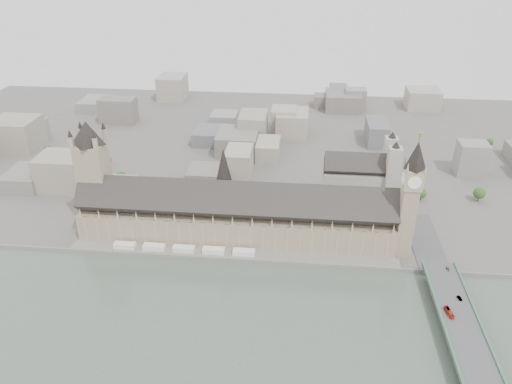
# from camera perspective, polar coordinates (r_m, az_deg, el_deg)

# --- Properties ---
(ground) EXTENTS (900.00, 900.00, 0.00)m
(ground) POSITION_cam_1_polar(r_m,az_deg,el_deg) (418.46, -2.64, -6.71)
(ground) COLOR #595651
(ground) RESTS_ON ground
(embankment_wall) EXTENTS (600.00, 1.50, 3.00)m
(embankment_wall) POSITION_cam_1_polar(r_m,az_deg,el_deg) (405.48, -2.95, -7.73)
(embankment_wall) COLOR slate
(embankment_wall) RESTS_ON ground
(river_terrace) EXTENTS (270.00, 15.00, 2.00)m
(river_terrace) POSITION_cam_1_polar(r_m,az_deg,el_deg) (411.81, -2.79, -7.19)
(river_terrace) COLOR slate
(river_terrace) RESTS_ON ground
(terrace_tents) EXTENTS (118.00, 7.00, 4.00)m
(terrace_tents) POSITION_cam_1_polar(r_m,az_deg,el_deg) (417.60, -8.27, -6.43)
(terrace_tents) COLOR white
(terrace_tents) RESTS_ON river_terrace
(palace_of_westminster) EXTENTS (265.00, 40.73, 55.44)m
(palace_of_westminster) POSITION_cam_1_polar(r_m,az_deg,el_deg) (422.65, -2.33, -2.67)
(palace_of_westminster) COLOR #9C876A
(palace_of_westminster) RESTS_ON ground
(elizabeth_tower) EXTENTS (17.00, 17.00, 107.50)m
(elizabeth_tower) POSITION_cam_1_polar(r_m,az_deg,el_deg) (400.83, 17.26, -0.05)
(elizabeth_tower) COLOR #9C876A
(elizabeth_tower) RESTS_ON ground
(victoria_tower) EXTENTS (30.00, 30.00, 100.00)m
(victoria_tower) POSITION_cam_1_polar(r_m,az_deg,el_deg) (445.24, -18.06, 2.28)
(victoria_tower) COLOR #9C876A
(victoria_tower) RESTS_ON ground
(central_tower) EXTENTS (13.00, 13.00, 48.00)m
(central_tower) POSITION_cam_1_polar(r_m,az_deg,el_deg) (412.90, -3.68, 2.06)
(central_tower) COLOR gray
(central_tower) RESTS_ON ground
(westminster_bridge) EXTENTS (25.00, 325.00, 10.25)m
(westminster_bridge) POSITION_cam_1_polar(r_m,az_deg,el_deg) (360.15, 22.51, -14.92)
(westminster_bridge) COLOR #474749
(westminster_bridge) RESTS_ON ground
(westminster_abbey) EXTENTS (68.00, 36.00, 64.00)m
(westminster_abbey) POSITION_cam_1_polar(r_m,az_deg,el_deg) (487.79, 11.92, 1.44)
(westminster_abbey) COLOR #A9A598
(westminster_abbey) RESTS_ON ground
(city_skyline_inland) EXTENTS (720.00, 360.00, 38.00)m
(city_skyline_inland) POSITION_cam_1_polar(r_m,az_deg,el_deg) (627.07, 0.49, 7.51)
(city_skyline_inland) COLOR gray
(city_skyline_inland) RESTS_ON ground
(park_trees) EXTENTS (110.00, 30.00, 15.00)m
(park_trees) POSITION_cam_1_polar(r_m,az_deg,el_deg) (466.05, -2.84, -1.71)
(park_trees) COLOR #244719
(park_trees) RESTS_ON ground
(red_bus_north) EXTENTS (4.63, 11.37, 3.09)m
(red_bus_north) POSITION_cam_1_polar(r_m,az_deg,el_deg) (364.21, 21.19, -12.69)
(red_bus_north) COLOR red
(red_bus_north) RESTS_ON westminster_bridge
(car_silver) EXTENTS (3.05, 5.20, 1.62)m
(car_silver) POSITION_cam_1_polar(r_m,az_deg,el_deg) (379.93, 22.24, -11.16)
(car_silver) COLOR gray
(car_silver) RESTS_ON westminster_bridge
(car_approach) EXTENTS (2.65, 4.82, 1.32)m
(car_approach) POSITION_cam_1_polar(r_m,az_deg,el_deg) (406.08, 21.08, -8.18)
(car_approach) COLOR gray
(car_approach) RESTS_ON westminster_bridge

